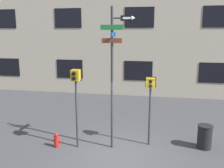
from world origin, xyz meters
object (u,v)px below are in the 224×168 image
Objects in this scene: street_sign_pole at (114,68)px; pedestrian_signal_right at (150,92)px; pedestrian_signal_left at (76,87)px; fire_hydrant at (57,140)px; trash_bin at (205,137)px.

street_sign_pole reaches higher than pedestrian_signal_right.
street_sign_pole is 1.67m from pedestrian_signal_right.
pedestrian_signal_left reaches higher than fire_hydrant.
fire_hydrant is at bearing -168.56° from pedestrian_signal_left.
pedestrian_signal_left reaches higher than pedestrian_signal_right.
pedestrian_signal_left is 5.08m from trash_bin.
pedestrian_signal_right is at bearing -177.70° from trash_bin.
street_sign_pole is at bearing 9.60° from fire_hydrant.
street_sign_pole is 3.47m from fire_hydrant.
street_sign_pole is at bearing -170.15° from trash_bin.
fire_hydrant is (-2.11, -0.36, -2.73)m from street_sign_pole.
trash_bin is (5.44, 0.93, 0.18)m from fire_hydrant.
fire_hydrant is (-3.40, -0.85, -1.79)m from pedestrian_signal_right.
trash_bin is (4.67, 0.78, -1.86)m from pedestrian_signal_left.
trash_bin is at bearing 9.75° from fire_hydrant.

